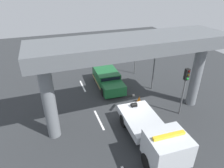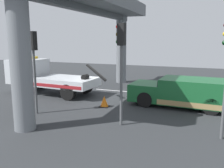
{
  "view_description": "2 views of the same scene",
  "coord_description": "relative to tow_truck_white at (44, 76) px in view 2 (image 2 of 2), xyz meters",
  "views": [
    {
      "loc": [
        11.94,
        -5.76,
        9.8
      ],
      "look_at": [
        -2.75,
        -0.39,
        1.48
      ],
      "focal_mm": 31.11,
      "sensor_mm": 36.0,
      "label": 1
    },
    {
      "loc": [
        -6.28,
        13.39,
        3.67
      ],
      "look_at": [
        -1.28,
        0.75,
        1.13
      ],
      "focal_mm": 38.24,
      "sensor_mm": 36.0,
      "label": 2
    }
  ],
  "objects": [
    {
      "name": "traffic_light_far",
      "position": [
        -7.1,
        4.07,
        1.95
      ],
      "size": [
        0.39,
        0.32,
        4.33
      ],
      "color": "#515456",
      "rests_on": "ground"
    },
    {
      "name": "lane_stripe_mid",
      "position": [
        -4.12,
        -2.46,
        -1.2
      ],
      "size": [
        2.6,
        0.16,
        0.01
      ],
      "primitive_type": "cube",
      "color": "silver",
      "rests_on": "ground"
    },
    {
      "name": "tow_truck_white",
      "position": [
        0.0,
        0.0,
        0.0
      ],
      "size": [
        7.3,
        2.68,
        2.46
      ],
      "color": "silver",
      "rests_on": "ground"
    },
    {
      "name": "lane_stripe_east",
      "position": [
        1.88,
        -2.46,
        -1.2
      ],
      "size": [
        2.6,
        0.16,
        0.01
      ],
      "primitive_type": "cube",
      "color": "silver",
      "rests_on": "ground"
    },
    {
      "name": "traffic_cone_orange",
      "position": [
        -5.29,
        1.69,
        -0.92
      ],
      "size": [
        0.51,
        0.51,
        0.6
      ],
      "color": "orange",
      "rests_on": "ground"
    },
    {
      "name": "traffic_light_mid",
      "position": [
        -2.6,
        4.07,
        1.77
      ],
      "size": [
        0.39,
        0.32,
        4.06
      ],
      "color": "#515456",
      "rests_on": "ground"
    },
    {
      "name": "lane_stripe_west",
      "position": [
        -10.12,
        -2.46,
        -1.2
      ],
      "size": [
        2.6,
        0.16,
        0.01
      ],
      "primitive_type": "cube",
      "color": "silver",
      "rests_on": "ground"
    },
    {
      "name": "overpass_structure",
      "position": [
        -3.58,
        0.04,
        4.36
      ],
      "size": [
        3.6,
        13.94,
        6.52
      ],
      "color": "slate",
      "rests_on": "ground"
    },
    {
      "name": "towed_van_green",
      "position": [
        -9.3,
        0.04,
        -0.42
      ],
      "size": [
        5.29,
        2.43,
        1.58
      ],
      "color": "#195B2D",
      "rests_on": "ground"
    },
    {
      "name": "ground_plane",
      "position": [
        -4.12,
        0.04,
        -1.25
      ],
      "size": [
        60.0,
        40.0,
        0.1
      ],
      "primitive_type": "cube",
      "color": "#2D3033"
    }
  ]
}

